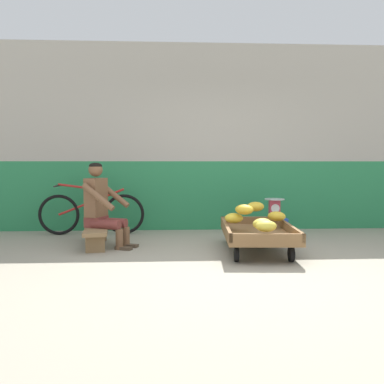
{
  "coord_description": "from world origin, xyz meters",
  "views": [
    {
      "loc": [
        -0.67,
        -4.06,
        1.13
      ],
      "look_at": [
        -0.39,
        1.24,
        0.75
      ],
      "focal_mm": 37.46,
      "sensor_mm": 36.0,
      "label": 1
    }
  ],
  "objects": [
    {
      "name": "ground_plane",
      "position": [
        0.0,
        0.0,
        0.0
      ],
      "size": [
        80.0,
        80.0,
        0.0
      ],
      "primitive_type": "plane",
      "color": "gray"
    },
    {
      "name": "back_wall",
      "position": [
        0.0,
        2.83,
        1.56
      ],
      "size": [
        16.0,
        0.3,
        3.12
      ],
      "color": "#287F4C",
      "rests_on": "ground"
    },
    {
      "name": "banana_cart",
      "position": [
        0.42,
        0.94,
        0.24
      ],
      "size": [
        0.93,
        1.49,
        0.36
      ],
      "color": "brown",
      "rests_on": "ground"
    },
    {
      "name": "banana_pile",
      "position": [
        0.4,
        0.89,
        0.47
      ],
      "size": [
        0.87,
        1.14,
        0.25
      ],
      "color": "gold",
      "rests_on": "banana_cart"
    },
    {
      "name": "low_bench",
      "position": [
        -1.69,
        1.41,
        0.2
      ],
      "size": [
        0.45,
        1.13,
        0.27
      ],
      "color": "olive",
      "rests_on": "ground"
    },
    {
      "name": "vendor_seated",
      "position": [
        -1.61,
        1.38,
        0.57
      ],
      "size": [
        0.74,
        0.62,
        1.14
      ],
      "color": "brown",
      "rests_on": "ground"
    },
    {
      "name": "plastic_crate",
      "position": [
        0.9,
        1.93,
        0.15
      ],
      "size": [
        0.36,
        0.28,
        0.3
      ],
      "color": "#234CA8",
      "rests_on": "ground"
    },
    {
      "name": "weighing_scale",
      "position": [
        0.9,
        1.93,
        0.45
      ],
      "size": [
        0.3,
        0.3,
        0.29
      ],
      "color": "#28282D",
      "rests_on": "plastic_crate"
    },
    {
      "name": "bicycle_near_left",
      "position": [
        -1.94,
        2.32,
        0.35
      ],
      "size": [
        1.66,
        0.48,
        0.86
      ],
      "color": "black",
      "rests_on": "ground"
    },
    {
      "name": "shopping_bag",
      "position": [
        0.92,
        1.59,
        0.12
      ],
      "size": [
        0.18,
        0.12,
        0.24
      ],
      "primitive_type": "cube",
      "color": "silver",
      "rests_on": "ground"
    }
  ]
}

